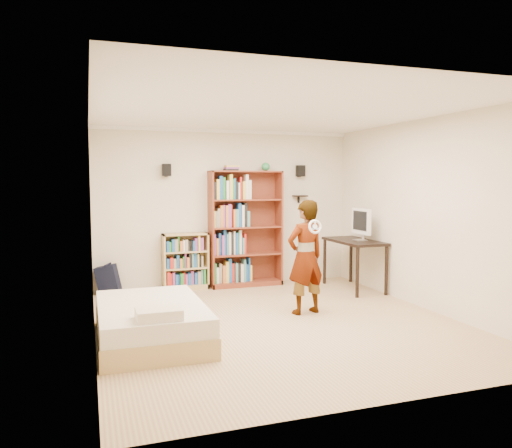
{
  "coord_description": "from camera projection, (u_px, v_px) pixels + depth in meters",
  "views": [
    {
      "loc": [
        -2.29,
        -5.88,
        1.82
      ],
      "look_at": [
        -0.1,
        0.6,
        1.23
      ],
      "focal_mm": 35.0,
      "sensor_mm": 36.0,
      "label": 1
    }
  ],
  "objects": [
    {
      "name": "wall_shelf",
      "position": [
        300.0,
        196.0,
        9.0
      ],
      "size": [
        0.25,
        0.16,
        0.02
      ],
      "primitive_type": "cube",
      "color": "black",
      "rests_on": "room_shell"
    },
    {
      "name": "room_shell",
      "position": [
        279.0,
        186.0,
        6.28
      ],
      "size": [
        4.52,
        5.02,
        2.71
      ],
      "color": "silver",
      "rests_on": "ground"
    },
    {
      "name": "speaker_right",
      "position": [
        301.0,
        171.0,
        8.95
      ],
      "size": [
        0.14,
        0.12,
        0.2
      ],
      "primitive_type": "cube",
      "color": "black",
      "rests_on": "room_shell"
    },
    {
      "name": "low_bookshelf",
      "position": [
        186.0,
        261.0,
        8.37
      ],
      "size": [
        0.76,
        0.28,
        0.94
      ],
      "primitive_type": null,
      "color": "tan",
      "rests_on": "ground"
    },
    {
      "name": "navy_bag",
      "position": [
        108.0,
        280.0,
        7.97
      ],
      "size": [
        0.42,
        0.35,
        0.49
      ],
      "primitive_type": null,
      "rotation": [
        0.0,
        0.0,
        -0.37
      ],
      "color": "black",
      "rests_on": "ground"
    },
    {
      "name": "ground",
      "position": [
        278.0,
        322.0,
        6.43
      ],
      "size": [
        4.5,
        5.0,
        0.01
      ],
      "primitive_type": "cube",
      "color": "tan",
      "rests_on": "ground"
    },
    {
      "name": "computer_desk",
      "position": [
        354.0,
        265.0,
        8.38
      ],
      "size": [
        0.61,
        1.22,
        0.83
      ],
      "primitive_type": null,
      "color": "black",
      "rests_on": "ground"
    },
    {
      "name": "tall_bookshelf",
      "position": [
        246.0,
        229.0,
        8.62
      ],
      "size": [
        1.26,
        0.37,
        1.99
      ],
      "primitive_type": null,
      "color": "brown",
      "rests_on": "ground"
    },
    {
      "name": "wii_wheel",
      "position": [
        315.0,
        227.0,
        6.5
      ],
      "size": [
        0.19,
        0.07,
        0.19
      ],
      "primitive_type": "torus",
      "rotation": [
        1.36,
        0.0,
        0.0
      ],
      "color": "white",
      "rests_on": "person"
    },
    {
      "name": "crown_molding",
      "position": [
        279.0,
        112.0,
        6.2
      ],
      "size": [
        4.5,
        5.0,
        0.06
      ],
      "color": "white",
      "rests_on": "room_shell"
    },
    {
      "name": "imac",
      "position": [
        360.0,
        224.0,
        8.26
      ],
      "size": [
        0.17,
        0.54,
        0.53
      ],
      "primitive_type": null,
      "rotation": [
        0.0,
        0.0,
        0.12
      ],
      "color": "white",
      "rests_on": "computer_desk"
    },
    {
      "name": "person",
      "position": [
        306.0,
        257.0,
        6.81
      ],
      "size": [
        0.64,
        0.49,
        1.57
      ],
      "primitive_type": "imported",
      "rotation": [
        0.0,
        0.0,
        3.36
      ],
      "color": "black",
      "rests_on": "ground"
    },
    {
      "name": "speaker_left",
      "position": [
        166.0,
        170.0,
        8.19
      ],
      "size": [
        0.14,
        0.12,
        0.2
      ],
      "primitive_type": "cube",
      "color": "black",
      "rests_on": "room_shell"
    },
    {
      "name": "daybed",
      "position": [
        151.0,
        317.0,
        5.69
      ],
      "size": [
        1.18,
        1.82,
        0.54
      ],
      "primitive_type": null,
      "color": "silver",
      "rests_on": "ground"
    }
  ]
}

